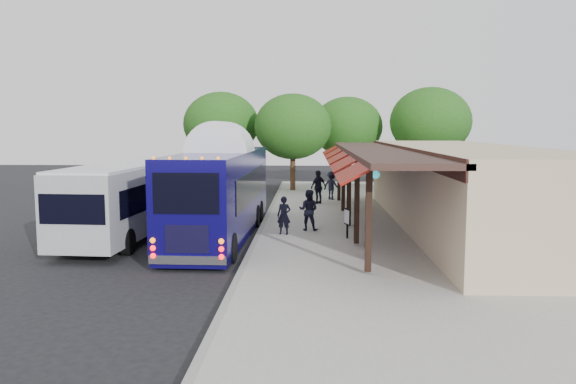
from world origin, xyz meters
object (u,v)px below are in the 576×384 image
(ped_c, at_px, (318,187))
(city_bus, at_px, (136,194))
(ped_a, at_px, (284,216))
(ped_d, at_px, (332,185))
(sign_board, at_px, (347,218))
(ped_b, at_px, (308,210))
(coach_bus, at_px, (221,188))

(ped_c, bearing_deg, city_bus, 4.94)
(city_bus, bearing_deg, ped_a, -3.43)
(ped_d, bearing_deg, ped_a, 112.20)
(ped_a, distance_m, sign_board, 2.56)
(ped_b, xyz_separation_m, ped_c, (0.54, 8.22, 0.09))
(coach_bus, xyz_separation_m, ped_c, (4.04, 8.98, -0.89))
(ped_d, bearing_deg, sign_board, 124.78)
(coach_bus, height_order, ped_a, coach_bus)
(coach_bus, xyz_separation_m, ped_b, (3.50, 0.76, -0.98))
(ped_c, bearing_deg, ped_a, 37.75)
(ped_c, bearing_deg, ped_d, -156.52)
(city_bus, height_order, sign_board, city_bus)
(coach_bus, xyz_separation_m, ped_a, (2.52, -0.18, -1.07))
(ped_c, bearing_deg, coach_bus, 22.93)
(ped_b, distance_m, ped_d, 10.17)
(city_bus, bearing_deg, coach_bus, -5.20)
(ped_b, bearing_deg, ped_d, -84.65)
(ped_a, distance_m, ped_b, 1.36)
(ped_a, distance_m, ped_c, 9.29)
(city_bus, height_order, ped_c, city_bus)
(city_bus, bearing_deg, ped_b, 5.02)
(city_bus, distance_m, ped_a, 6.23)
(city_bus, height_order, ped_b, city_bus)
(coach_bus, bearing_deg, ped_d, 67.37)
(coach_bus, relative_size, ped_b, 6.84)
(ped_d, xyz_separation_m, sign_board, (0.13, -11.73, -0.05))
(coach_bus, xyz_separation_m, sign_board, (4.98, -0.90, -1.05))
(city_bus, distance_m, ped_b, 7.15)
(ped_b, relative_size, sign_board, 1.47)
(coach_bus, height_order, ped_c, coach_bus)
(ped_b, height_order, ped_d, ped_b)
(city_bus, relative_size, ped_d, 6.71)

